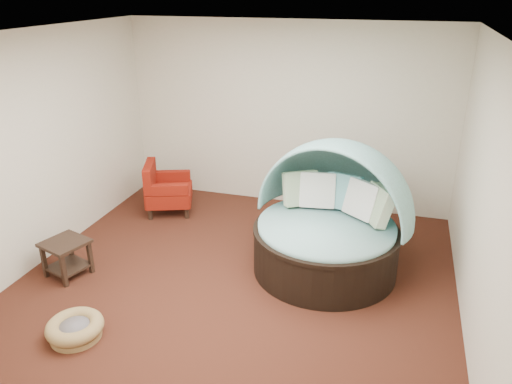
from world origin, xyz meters
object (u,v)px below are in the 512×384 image
(red_armchair, at_px, (165,190))
(pet_basket, at_px, (75,328))
(canopy_daybed, at_px, (331,212))
(side_table, at_px, (66,253))

(red_armchair, bearing_deg, pet_basket, -102.05)
(canopy_daybed, height_order, side_table, canopy_daybed)
(canopy_daybed, height_order, pet_basket, canopy_daybed)
(red_armchair, relative_size, side_table, 1.48)
(red_armchair, xyz_separation_m, side_table, (-0.33, -1.99, -0.07))
(canopy_daybed, bearing_deg, red_armchair, 175.38)
(pet_basket, bearing_deg, side_table, 128.58)
(red_armchair, height_order, side_table, red_armchair)
(pet_basket, height_order, red_armchair, red_armchair)
(red_armchair, bearing_deg, side_table, -120.05)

